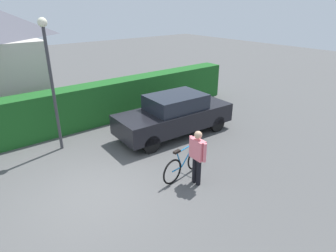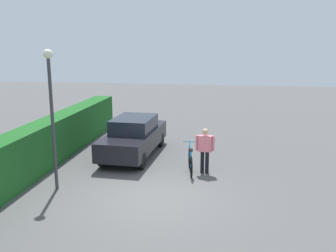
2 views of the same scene
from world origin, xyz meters
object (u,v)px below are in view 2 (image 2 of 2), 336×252
(bicycle, at_px, (190,161))
(person_rider, at_px, (205,148))
(parked_car_near, at_px, (134,136))
(street_lamp, at_px, (51,101))

(bicycle, height_order, person_rider, person_rider)
(parked_car_near, relative_size, street_lamp, 1.07)
(person_rider, relative_size, street_lamp, 0.37)
(street_lamp, bearing_deg, person_rider, -64.17)
(bicycle, bearing_deg, person_rider, -89.40)
(person_rider, height_order, street_lamp, street_lamp)
(bicycle, distance_m, person_rider, 0.71)
(parked_car_near, bearing_deg, street_lamp, 158.16)
(bicycle, height_order, street_lamp, street_lamp)
(parked_car_near, height_order, person_rider, person_rider)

